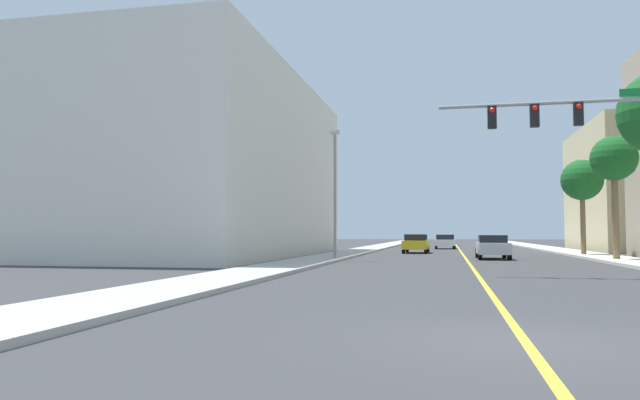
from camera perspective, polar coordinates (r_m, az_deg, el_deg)
ground at (r=51.05m, az=13.43°, el=-4.86°), size 192.00×192.00×0.00m
sidewalk_left at (r=51.54m, az=4.21°, el=-4.83°), size 2.77×168.00×0.15m
sidewalk_right at (r=51.88m, az=22.59°, el=-4.59°), size 2.77×168.00×0.15m
lane_marking_center at (r=51.05m, az=13.43°, el=-4.85°), size 0.16×144.00×0.01m
building_left_near at (r=42.53m, az=-12.91°, el=2.97°), size 16.73×27.13×12.13m
traffic_signal_mast at (r=23.50m, az=25.68°, el=5.58°), size 8.68×0.36×6.55m
street_lamp at (r=33.79m, az=1.45°, el=1.32°), size 0.56×0.28×7.31m
palm_mid at (r=36.37m, az=26.51°, el=3.44°), size 2.48×2.48×6.77m
palm_far at (r=43.35m, az=23.97°, el=1.69°), size 2.74×2.74×6.34m
car_silver at (r=36.90m, az=16.32°, el=-4.33°), size 1.85×4.26×1.43m
car_white at (r=59.26m, az=11.98°, el=-3.92°), size 1.97×4.13×1.39m
car_yellow at (r=46.55m, az=9.26°, el=-4.14°), size 1.94×4.46×1.45m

